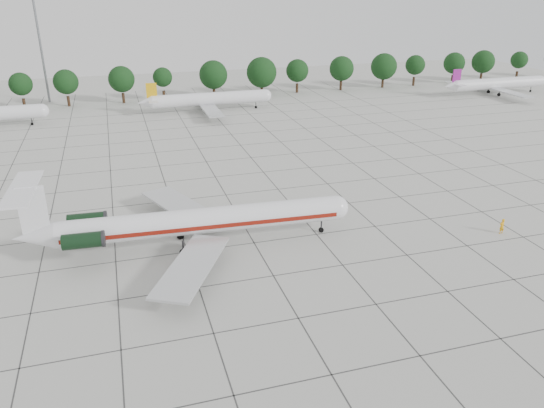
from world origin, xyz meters
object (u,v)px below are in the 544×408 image
object	(u,v)px
bg_airliner_c	(209,99)
bg_airliner_e	(498,84)
ground_crew	(502,226)
main_airliner	(185,222)
floodlight_mast	(40,44)

from	to	relation	value
bg_airliner_c	bg_airliner_e	bearing A→B (deg)	-1.89
ground_crew	bg_airliner_e	world-z (taller)	bg_airliner_e
main_airliner	bg_airliner_c	size ratio (longest dim) A/B	1.37
ground_crew	floodlight_mast	xyz separation A→B (m)	(-60.05, 98.31, 13.30)
ground_crew	bg_airliner_c	world-z (taller)	bg_airliner_c
main_airliner	ground_crew	world-z (taller)	main_airliner
ground_crew	bg_airliner_e	distance (m)	92.38
bg_airliner_c	bg_airliner_e	distance (m)	78.94
main_airliner	floodlight_mast	bearing A→B (deg)	106.89
ground_crew	bg_airliner_e	xyz separation A→B (m)	(56.45, 73.10, 1.93)
bg_airliner_c	ground_crew	bearing A→B (deg)	-73.48
main_airliner	bg_airliner_e	size ratio (longest dim) A/B	1.37
ground_crew	bg_airliner_e	bearing A→B (deg)	-134.38
main_airliner	bg_airliner_c	xyz separation A→B (m)	(15.44, 68.07, -0.29)
bg_airliner_e	ground_crew	bearing A→B (deg)	-127.67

